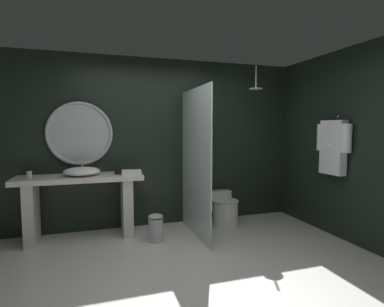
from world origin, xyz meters
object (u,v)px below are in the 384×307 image
object	(u,v)px
toilet	(224,209)
vessel_sink	(82,171)
tissue_box	(119,171)
round_wall_mirror	(80,134)
hanging_bathrobe	(333,145)
waste_bin	(156,228)
folded_hand_towel	(131,173)
rain_shower_head	(256,87)
tumbler_cup	(29,175)

from	to	relation	value
toilet	vessel_sink	bearing A→B (deg)	179.87
tissue_box	round_wall_mirror	xyz separation A→B (m)	(-0.52, 0.28, 0.53)
vessel_sink	hanging_bathrobe	distance (m)	3.46
vessel_sink	tissue_box	xyz separation A→B (m)	(0.50, 0.02, -0.02)
waste_bin	vessel_sink	bearing A→B (deg)	157.30
hanging_bathrobe	round_wall_mirror	bearing A→B (deg)	159.33
tissue_box	waste_bin	world-z (taller)	tissue_box
waste_bin	tissue_box	bearing A→B (deg)	136.83
vessel_sink	toilet	world-z (taller)	vessel_sink
toilet	hanging_bathrobe	bearing A→B (deg)	-38.40
vessel_sink	folded_hand_towel	xyz separation A→B (m)	(0.65, -0.14, -0.03)
tissue_box	vessel_sink	bearing A→B (deg)	-177.82
folded_hand_towel	tissue_box	bearing A→B (deg)	133.98
tissue_box	folded_hand_towel	size ratio (longest dim) A/B	0.49
round_wall_mirror	toilet	distance (m)	2.46
round_wall_mirror	rain_shower_head	world-z (taller)	rain_shower_head
hanging_bathrobe	waste_bin	distance (m)	2.69
tumbler_cup	hanging_bathrobe	bearing A→B (deg)	-14.02
tumbler_cup	waste_bin	bearing A→B (deg)	-14.73
vessel_sink	hanging_bathrobe	world-z (taller)	hanging_bathrobe
tumbler_cup	folded_hand_towel	xyz separation A→B (m)	(1.30, -0.16, -0.01)
hanging_bathrobe	tumbler_cup	bearing A→B (deg)	165.98
vessel_sink	toilet	distance (m)	2.21
rain_shower_head	toilet	distance (m)	2.00
waste_bin	folded_hand_towel	xyz separation A→B (m)	(-0.28, 0.25, 0.73)
round_wall_mirror	hanging_bathrobe	distance (m)	3.57
toilet	waste_bin	size ratio (longest dim) A/B	1.54
tissue_box	round_wall_mirror	world-z (taller)	round_wall_mirror
toilet	tissue_box	bearing A→B (deg)	179.16
tumbler_cup	tissue_box	xyz separation A→B (m)	(1.14, -0.01, -0.01)
tumbler_cup	rain_shower_head	world-z (taller)	rain_shower_head
vessel_sink	folded_hand_towel	world-z (taller)	vessel_sink
round_wall_mirror	hanging_bathrobe	size ratio (longest dim) A/B	1.13
round_wall_mirror	waste_bin	distance (m)	1.73
hanging_bathrobe	toilet	world-z (taller)	hanging_bathrobe
round_wall_mirror	folded_hand_towel	size ratio (longest dim) A/B	3.49
rain_shower_head	folded_hand_towel	distance (m)	2.34
hanging_bathrobe	toilet	size ratio (longest dim) A/B	1.41
toilet	waste_bin	bearing A→B (deg)	-161.74
vessel_sink	round_wall_mirror	size ratio (longest dim) A/B	0.52
vessel_sink	hanging_bathrobe	bearing A→B (deg)	-16.22
hanging_bathrobe	folded_hand_towel	bearing A→B (deg)	162.81
tissue_box	waste_bin	bearing A→B (deg)	-43.17
rain_shower_head	folded_hand_towel	bearing A→B (deg)	-177.09
toilet	waste_bin	world-z (taller)	toilet
tissue_box	rain_shower_head	bearing A→B (deg)	-1.58
vessel_sink	tumbler_cup	size ratio (longest dim) A/B	5.34
round_wall_mirror	hanging_bathrobe	world-z (taller)	round_wall_mirror
tumbler_cup	round_wall_mirror	distance (m)	0.86
toilet	rain_shower_head	bearing A→B (deg)	-3.89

